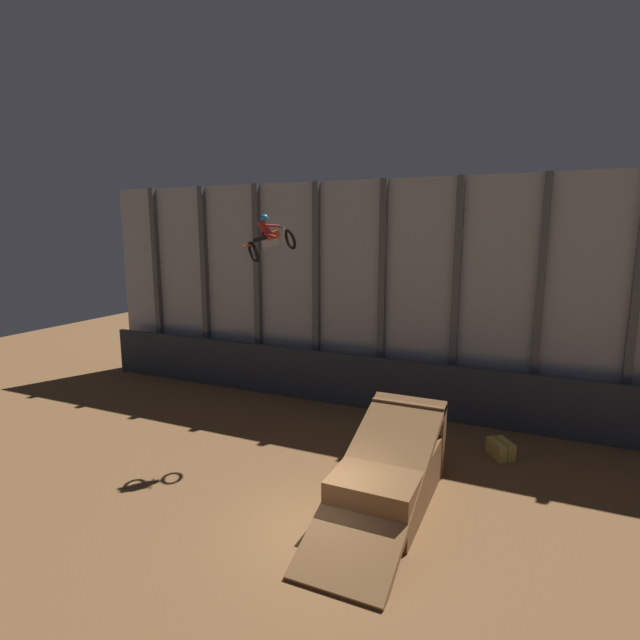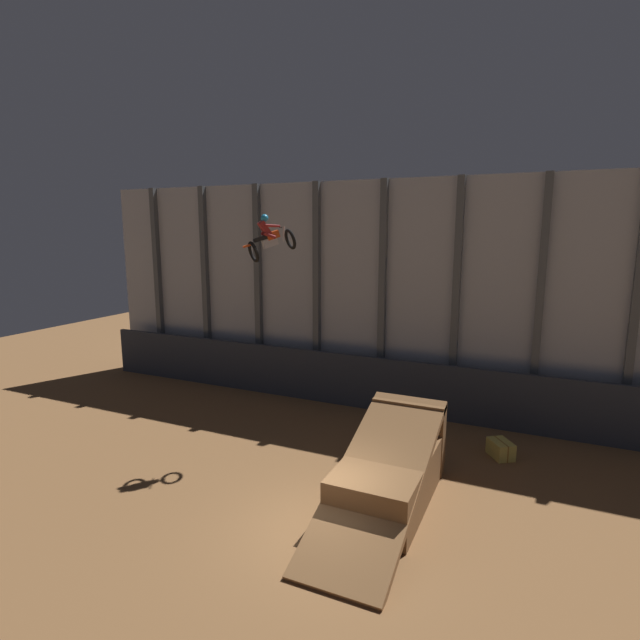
# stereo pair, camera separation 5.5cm
# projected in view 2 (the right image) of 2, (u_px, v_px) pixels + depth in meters

# --- Properties ---
(ground_plane) EXTENTS (60.00, 60.00, 0.00)m
(ground_plane) POSITION_uv_depth(u_px,v_px,m) (322.00, 530.00, 12.70)
(ground_plane) COLOR brown
(arena_back_wall) EXTENTS (32.00, 0.40, 9.55)m
(arena_back_wall) POSITION_uv_depth(u_px,v_px,m) (419.00, 297.00, 20.49)
(arena_back_wall) COLOR #A3A8B2
(arena_back_wall) RESTS_ON ground_plane
(lower_barrier) EXTENTS (31.36, 0.20, 2.27)m
(lower_barrier) POSITION_uv_depth(u_px,v_px,m) (410.00, 388.00, 20.32)
(lower_barrier) COLOR #2D333D
(lower_barrier) RESTS_ON ground_plane
(dirt_ramp) EXTENTS (2.26, 6.47, 2.44)m
(dirt_ramp) POSITION_uv_depth(u_px,v_px,m) (390.00, 470.00, 14.11)
(dirt_ramp) COLOR brown
(dirt_ramp) RESTS_ON ground_plane
(rider_bike_solo) EXTENTS (1.61, 1.75, 1.64)m
(rider_bike_solo) POSITION_uv_depth(u_px,v_px,m) (270.00, 239.00, 16.78)
(rider_bike_solo) COLOR black
(hay_bale_trackside) EXTENTS (1.01, 1.08, 0.57)m
(hay_bale_trackside) POSITION_uv_depth(u_px,v_px,m) (501.00, 449.00, 16.69)
(hay_bale_trackside) COLOR #CCB751
(hay_bale_trackside) RESTS_ON ground_plane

